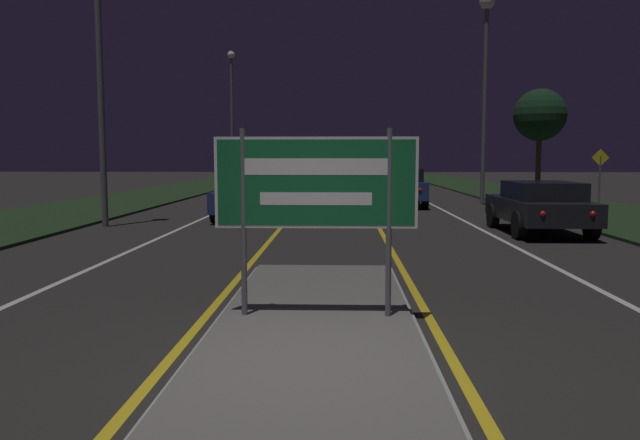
% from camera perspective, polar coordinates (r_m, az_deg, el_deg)
% --- Properties ---
extents(ground_plane, '(160.00, 160.00, 0.00)m').
position_cam_1_polar(ground_plane, '(5.91, -1.05, -13.96)').
color(ground_plane, '#282623').
extents(median_island, '(2.42, 7.14, 0.10)m').
position_cam_1_polar(median_island, '(7.61, -0.37, -9.13)').
color(median_island, '#999993').
rests_on(median_island, ground_plane).
extents(verge_left, '(5.00, 100.00, 0.08)m').
position_cam_1_polar(verge_left, '(27.44, -19.06, 1.35)').
color(verge_left, '#1E3319').
rests_on(verge_left, ground_plane).
extents(verge_right, '(5.00, 100.00, 0.08)m').
position_cam_1_polar(verge_right, '(27.24, 21.61, 1.23)').
color(verge_right, '#1E3319').
rests_on(verge_right, ground_plane).
extents(centre_line_yellow_left, '(0.12, 70.00, 0.01)m').
position_cam_1_polar(centre_line_yellow_left, '(30.67, -1.31, 2.03)').
color(centre_line_yellow_left, gold).
rests_on(centre_line_yellow_left, ground_plane).
extents(centre_line_yellow_right, '(0.12, 70.00, 0.01)m').
position_cam_1_polar(centre_line_yellow_right, '(30.65, 3.92, 2.01)').
color(centre_line_yellow_right, gold).
rests_on(centre_line_yellow_right, ground_plane).
extents(lane_line_white_left, '(0.12, 70.00, 0.01)m').
position_cam_1_polar(lane_line_white_left, '(30.95, -6.50, 2.02)').
color(lane_line_white_left, silver).
rests_on(lane_line_white_left, ground_plane).
extents(lane_line_white_right, '(0.12, 70.00, 0.01)m').
position_cam_1_polar(lane_line_white_right, '(30.87, 9.13, 1.98)').
color(lane_line_white_right, silver).
rests_on(lane_line_white_right, ground_plane).
extents(edge_line_white_left, '(0.10, 70.00, 0.01)m').
position_cam_1_polar(edge_line_white_left, '(31.53, -11.91, 2.00)').
color(edge_line_white_left, silver).
rests_on(edge_line_white_left, ground_plane).
extents(edge_line_white_right, '(0.10, 70.00, 0.01)m').
position_cam_1_polar(edge_line_white_right, '(31.40, 14.57, 1.93)').
color(edge_line_white_right, silver).
rests_on(edge_line_white_right, ground_plane).
extents(highway_sign, '(2.40, 0.07, 2.23)m').
position_cam_1_polar(highway_sign, '(7.36, -0.38, 2.92)').
color(highway_sign, '#56565B').
rests_on(highway_sign, median_island).
extents(streetlight_left_near, '(0.54, 0.54, 8.58)m').
position_cam_1_polar(streetlight_left_near, '(19.28, -19.60, 16.41)').
color(streetlight_left_near, '#56565B').
rests_on(streetlight_left_near, ground_plane).
extents(streetlight_left_far, '(0.45, 0.45, 8.44)m').
position_cam_1_polar(streetlight_left_far, '(39.25, -8.06, 10.28)').
color(streetlight_left_far, '#56565B').
rests_on(streetlight_left_far, ground_plane).
extents(streetlight_right_near, '(0.63, 0.63, 8.69)m').
position_cam_1_polar(streetlight_right_near, '(27.53, 14.92, 14.32)').
color(streetlight_right_near, '#56565B').
rests_on(streetlight_right_near, ground_plane).
extents(car_receding_0, '(1.97, 4.25, 1.37)m').
position_cam_1_polar(car_receding_0, '(17.32, 19.45, 1.27)').
color(car_receding_0, black).
rests_on(car_receding_0, ground_plane).
extents(car_receding_1, '(1.95, 4.25, 1.55)m').
position_cam_1_polar(car_receding_1, '(25.61, 7.32, 3.07)').
color(car_receding_1, navy).
rests_on(car_receding_1, ground_plane).
extents(car_receding_2, '(1.98, 4.67, 1.51)m').
position_cam_1_polar(car_receding_2, '(37.10, 5.03, 3.85)').
color(car_receding_2, silver).
rests_on(car_receding_2, ground_plane).
extents(car_receding_3, '(2.03, 4.33, 1.50)m').
position_cam_1_polar(car_receding_3, '(45.27, 4.95, 4.20)').
color(car_receding_3, black).
rests_on(car_receding_3, ground_plane).
extents(car_approaching_0, '(1.97, 4.78, 1.39)m').
position_cam_1_polar(car_approaching_0, '(20.76, -6.41, 2.24)').
color(car_approaching_0, navy).
rests_on(car_approaching_0, ground_plane).
extents(warning_sign, '(0.60, 0.06, 2.20)m').
position_cam_1_polar(warning_sign, '(23.98, 24.21, 3.85)').
color(warning_sign, '#56565B').
rests_on(warning_sign, verge_right).
extents(roadside_palm_right, '(2.35, 2.35, 5.01)m').
position_cam_1_polar(roadside_palm_right, '(30.28, 19.47, 8.99)').
color(roadside_palm_right, '#4C3823').
rests_on(roadside_palm_right, verge_right).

